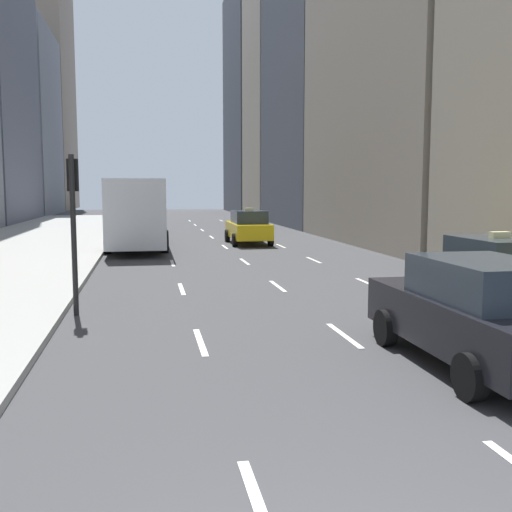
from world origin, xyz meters
TOP-DOWN VIEW (x-y plane):
  - sidewalk_left at (-7.00, 27.00)m, footprint 8.00×66.00m
  - lane_markings at (2.60, 23.00)m, footprint 5.72×56.00m
  - building_row_right at (12.00, 38.38)m, footprint 6.00×75.81m
  - taxi_lead at (6.80, 9.69)m, footprint 2.02×4.40m
  - taxi_second at (4.00, 27.34)m, footprint 2.02×4.40m
  - sedan_black_near at (4.00, 5.63)m, footprint 2.02×4.69m
  - city_bus at (-1.61, 27.21)m, footprint 2.80×11.61m
  - traffic_light_pole at (-2.75, 11.01)m, footprint 0.24×0.42m

SIDE VIEW (x-z plane):
  - lane_markings at x=2.60m, z-range 0.00..0.01m
  - sidewalk_left at x=-7.00m, z-range 0.00..0.15m
  - taxi_lead at x=6.80m, z-range -0.05..1.82m
  - taxi_second at x=4.00m, z-range -0.05..1.82m
  - sedan_black_near at x=4.00m, z-range 0.01..1.78m
  - city_bus at x=-1.61m, z-range 0.16..3.41m
  - traffic_light_pole at x=-2.75m, z-range 0.61..4.21m
  - building_row_right at x=12.00m, z-range -3.22..30.45m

